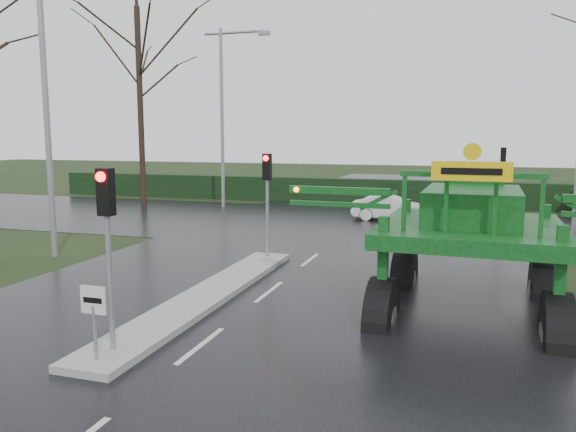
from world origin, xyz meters
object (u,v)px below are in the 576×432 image
(street_light_right, at_px, (575,79))
(crop_sprayer, at_px, (386,216))
(keep_left_sign, at_px, (94,311))
(traffic_signal_far, at_px, (503,167))
(traffic_signal_near, at_px, (107,220))
(street_light_left_far, at_px, (227,102))
(street_light_left_near, at_px, (52,77))
(traffic_signal_mid, at_px, (267,183))
(white_sedan, at_px, (391,220))

(street_light_right, height_order, crop_sprayer, street_light_right)
(keep_left_sign, distance_m, traffic_signal_far, 22.93)
(traffic_signal_near, bearing_deg, traffic_signal_far, 69.64)
(keep_left_sign, distance_m, street_light_left_far, 23.11)
(traffic_signal_near, height_order, crop_sprayer, crop_sprayer)
(traffic_signal_near, distance_m, street_light_left_near, 10.40)
(traffic_signal_mid, relative_size, street_light_left_far, 0.35)
(white_sedan, bearing_deg, traffic_signal_mid, 163.22)
(keep_left_sign, bearing_deg, traffic_signal_mid, 90.00)
(street_light_right, distance_m, street_light_left_far, 18.24)
(traffic_signal_near, xyz_separation_m, traffic_signal_far, (7.80, 21.02, 0.00))
(street_light_left_near, distance_m, street_light_left_far, 14.00)
(street_light_left_near, xyz_separation_m, white_sedan, (9.58, 11.75, -5.99))
(keep_left_sign, distance_m, white_sedan, 19.46)
(street_light_left_near, height_order, street_light_left_far, same)
(street_light_left_far, height_order, white_sedan, street_light_left_far)
(street_light_left_far, bearing_deg, keep_left_sign, -72.22)
(street_light_left_near, bearing_deg, white_sedan, 50.79)
(white_sedan, bearing_deg, crop_sprayer, -175.29)
(traffic_signal_mid, height_order, street_light_left_near, street_light_left_near)
(crop_sprayer, relative_size, white_sedan, 2.37)
(keep_left_sign, relative_size, white_sedan, 0.36)
(traffic_signal_near, relative_size, street_light_left_far, 0.35)
(street_light_right, distance_m, white_sedan, 10.74)
(street_light_left_near, bearing_deg, traffic_signal_far, 43.63)
(street_light_left_near, bearing_deg, keep_left_sign, -47.41)
(traffic_signal_near, height_order, street_light_left_far, street_light_left_far)
(traffic_signal_mid, xyz_separation_m, crop_sprayer, (4.46, -4.64, -0.26))
(keep_left_sign, height_order, traffic_signal_mid, traffic_signal_mid)
(street_light_left_near, relative_size, white_sedan, 2.68)
(traffic_signal_near, xyz_separation_m, street_light_left_near, (-6.89, 7.01, 3.40))
(traffic_signal_mid, relative_size, traffic_signal_far, 1.00)
(street_light_right, xyz_separation_m, white_sedan, (-6.81, 5.75, -5.99))
(traffic_signal_near, bearing_deg, white_sedan, 81.84)
(traffic_signal_far, bearing_deg, traffic_signal_near, 69.64)
(traffic_signal_mid, height_order, white_sedan, traffic_signal_mid)
(traffic_signal_near, distance_m, traffic_signal_far, 22.42)
(street_light_left_far, xyz_separation_m, crop_sprayer, (11.36, -17.14, -3.66))
(traffic_signal_mid, bearing_deg, street_light_left_far, 118.86)
(traffic_signal_far, distance_m, white_sedan, 6.16)
(traffic_signal_far, xyz_separation_m, crop_sprayer, (-3.34, -17.15, -0.26))
(traffic_signal_near, xyz_separation_m, white_sedan, (2.69, 18.76, -2.59))
(traffic_signal_far, bearing_deg, street_light_left_far, 0.03)
(traffic_signal_near, height_order, traffic_signal_mid, same)
(traffic_signal_near, height_order, traffic_signal_far, same)
(traffic_signal_mid, distance_m, traffic_signal_far, 14.75)
(keep_left_sign, height_order, crop_sprayer, crop_sprayer)
(traffic_signal_far, distance_m, street_light_left_far, 15.08)
(white_sedan, bearing_deg, traffic_signal_far, -68.23)
(keep_left_sign, relative_size, crop_sprayer, 0.15)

